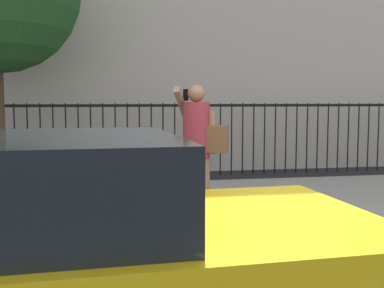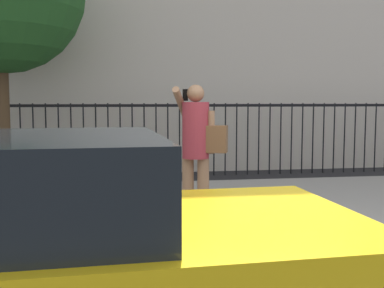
% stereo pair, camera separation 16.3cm
% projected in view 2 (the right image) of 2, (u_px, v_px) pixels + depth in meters
% --- Properties ---
extents(ground_plane, '(60.00, 60.00, 0.00)m').
position_uv_depth(ground_plane, '(270.00, 272.00, 4.58)').
color(ground_plane, black).
extents(sidewalk, '(28.00, 4.40, 0.15)m').
position_uv_depth(sidewalk, '(221.00, 212.00, 6.74)').
color(sidewalk, gray).
rests_on(sidewalk, ground).
extents(iron_fence, '(12.03, 0.04, 1.60)m').
position_uv_depth(iron_fence, '(185.00, 130.00, 10.30)').
color(iron_fence, black).
rests_on(iron_fence, ground).
extents(taxi_yellow, '(4.28, 2.01, 1.45)m').
position_uv_depth(taxi_yellow, '(19.00, 261.00, 2.82)').
color(taxi_yellow, yellow).
rests_on(taxi_yellow, ground).
extents(pedestrian_on_phone, '(0.72, 0.55, 1.71)m').
position_uv_depth(pedestrian_on_phone, '(198.00, 141.00, 5.98)').
color(pedestrian_on_phone, '#936B4C').
rests_on(pedestrian_on_phone, sidewalk).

